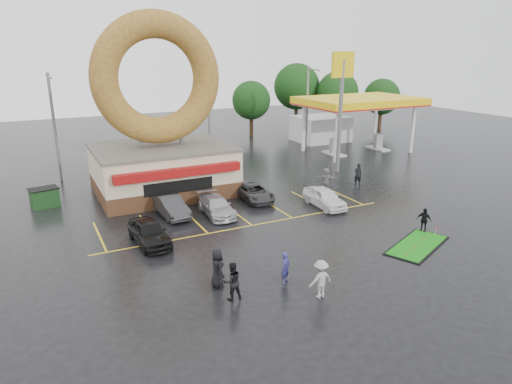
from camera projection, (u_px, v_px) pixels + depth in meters
name	position (u px, v px, depth m)	size (l,w,h in m)	color
ground	(278.00, 245.00, 26.24)	(120.00, 120.00, 0.00)	black
donut_shop	(161.00, 136.00, 34.67)	(10.20, 8.70, 13.50)	#472B19
gas_station	(342.00, 115.00, 51.56)	(12.30, 13.65, 5.90)	silver
shell_sign	(342.00, 90.00, 39.84)	(2.20, 0.36, 10.60)	slate
streetlight_left	(54.00, 125.00, 37.49)	(0.40, 2.21, 9.00)	slate
streetlight_mid	(209.00, 114.00, 44.35)	(0.40, 2.21, 9.00)	slate
streetlight_right	(308.00, 106.00, 50.36)	(0.40, 2.21, 9.00)	slate
tree_far_a	(338.00, 93.00, 61.42)	(5.60, 5.60, 8.00)	#332114
tree_far_b	(382.00, 97.00, 62.49)	(4.90, 4.90, 7.00)	#332114
tree_far_c	(297.00, 87.00, 62.92)	(6.30, 6.30, 9.00)	#332114
tree_far_d	(251.00, 100.00, 58.17)	(4.90, 4.90, 7.00)	#332114
car_black	(149.00, 232.00, 26.20)	(1.66, 4.13, 1.41)	black
car_dgrey	(171.00, 206.00, 30.66)	(1.44, 4.14, 1.36)	#2B2C2E
car_silver	(216.00, 206.00, 30.86)	(1.73, 4.27, 1.24)	#ABABB0
car_grey	(254.00, 192.00, 33.92)	(1.98, 4.29, 1.19)	#302F32
car_white	(325.00, 197.00, 32.43)	(1.62, 4.03, 1.37)	white
person_blue	(286.00, 268.00, 21.78)	(0.57, 0.38, 1.58)	navy
person_blackjkt	(232.00, 281.00, 20.29)	(0.87, 0.67, 1.78)	black
person_hoodie	(321.00, 279.00, 20.45)	(1.17, 0.67, 1.81)	#969699
person_bystander	(217.00, 268.00, 21.39)	(0.92, 0.60, 1.89)	black
person_cameraman	(424.00, 220.00, 27.87)	(0.91, 0.38, 1.55)	black
person_walker_near	(326.00, 179.00, 36.05)	(1.73, 0.55, 1.87)	gray
person_walker_far	(358.00, 174.00, 37.53)	(0.67, 0.44, 1.83)	black
dumpster	(45.00, 198.00, 32.43)	(1.80, 1.20, 1.30)	#173D18
putting_green	(417.00, 245.00, 26.10)	(5.20, 3.80, 0.60)	black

